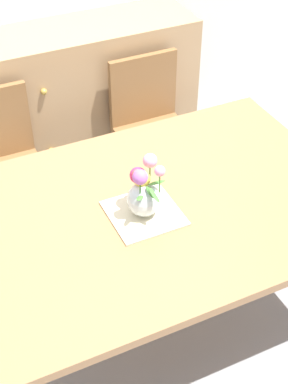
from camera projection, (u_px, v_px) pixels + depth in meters
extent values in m
plane|color=#939399|center=(150.00, 318.00, 2.93)|extent=(12.00, 12.00, 0.00)
cube|color=#9E7047|center=(152.00, 210.00, 2.46)|extent=(1.77, 1.18, 0.04)
cylinder|color=#9E7047|center=(238.00, 167.00, 3.32)|extent=(0.07, 0.07, 0.72)
cube|color=olive|center=(7.00, 178.00, 3.08)|extent=(0.42, 0.42, 0.04)
cylinder|color=olive|center=(54.00, 221.00, 3.17)|extent=(0.04, 0.04, 0.44)
cylinder|color=olive|center=(35.00, 184.00, 3.42)|extent=(0.04, 0.04, 0.44)
cube|color=olive|center=(157.00, 137.00, 3.38)|extent=(0.42, 0.42, 0.04)
cylinder|color=olive|center=(196.00, 178.00, 3.47)|extent=(0.04, 0.04, 0.44)
cylinder|color=olive|center=(142.00, 194.00, 3.35)|extent=(0.04, 0.04, 0.44)
cylinder|color=olive|center=(169.00, 147.00, 3.72)|extent=(0.04, 0.04, 0.44)
cylinder|color=olive|center=(118.00, 161.00, 3.60)|extent=(0.04, 0.04, 0.44)
cube|color=olive|center=(143.00, 88.00, 3.37)|extent=(0.42, 0.04, 0.42)
cube|color=tan|center=(83.00, 104.00, 3.59)|extent=(1.40, 0.44, 1.00)
sphere|color=#B7933D|center=(44.00, 92.00, 3.15)|extent=(0.04, 0.04, 0.04)
sphere|color=#B7933D|center=(142.00, 70.00, 3.35)|extent=(0.04, 0.04, 0.04)
sphere|color=#B7933D|center=(51.00, 151.00, 3.41)|extent=(0.04, 0.04, 0.04)
sphere|color=#B7933D|center=(142.00, 127.00, 3.61)|extent=(0.04, 0.04, 0.04)
cube|color=beige|center=(144.00, 213.00, 2.41)|extent=(0.29, 0.29, 0.01)
sphere|color=silver|center=(144.00, 199.00, 2.36)|extent=(0.14, 0.14, 0.14)
sphere|color=#E55B4C|center=(138.00, 175.00, 2.32)|extent=(0.05, 0.05, 0.05)
cylinder|color=#478438|center=(138.00, 180.00, 2.34)|extent=(0.01, 0.01, 0.05)
sphere|color=#EFD14C|center=(142.00, 180.00, 2.32)|extent=(0.07, 0.07, 0.07)
cylinder|color=#478438|center=(142.00, 183.00, 2.34)|extent=(0.01, 0.01, 0.04)
sphere|color=#B266C6|center=(140.00, 177.00, 2.24)|extent=(0.06, 0.06, 0.06)
cylinder|color=#478438|center=(140.00, 186.00, 2.27)|extent=(0.01, 0.01, 0.09)
sphere|color=#EA9EBC|center=(150.00, 160.00, 2.32)|extent=(0.06, 0.06, 0.06)
cylinder|color=#478438|center=(150.00, 170.00, 2.35)|extent=(0.01, 0.01, 0.10)
sphere|color=#EA9EBC|center=(160.00, 171.00, 2.25)|extent=(0.04, 0.04, 0.04)
cylinder|color=#478438|center=(160.00, 182.00, 2.28)|extent=(0.01, 0.01, 0.11)
sphere|color=#D12D66|center=(138.00, 175.00, 2.34)|extent=(0.07, 0.07, 0.07)
cylinder|color=#478438|center=(138.00, 179.00, 2.35)|extent=(0.01, 0.01, 0.04)
ellipsoid|color=#478438|center=(154.00, 196.00, 2.27)|extent=(0.03, 0.07, 0.04)
ellipsoid|color=#478438|center=(158.00, 182.00, 2.31)|extent=(0.07, 0.04, 0.02)
ellipsoid|color=#478438|center=(151.00, 192.00, 2.28)|extent=(0.03, 0.07, 0.03)
ellipsoid|color=#478438|center=(140.00, 198.00, 2.27)|extent=(0.06, 0.07, 0.03)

